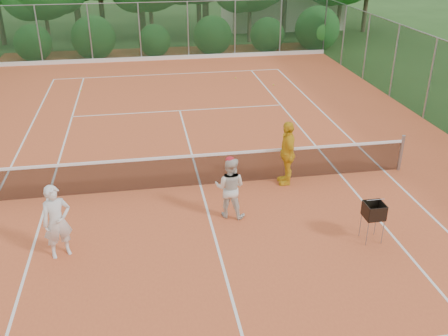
# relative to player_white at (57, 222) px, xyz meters

# --- Properties ---
(ground) EXTENTS (120.00, 120.00, 0.00)m
(ground) POSITION_rel_player_white_xyz_m (3.42, 2.71, -0.87)
(ground) COLOR #224518
(ground) RESTS_ON ground
(clay_court) EXTENTS (18.00, 36.00, 0.02)m
(clay_court) POSITION_rel_player_white_xyz_m (3.42, 2.71, -0.86)
(clay_court) COLOR #CF5C2F
(clay_court) RESTS_ON ground
(club_building) EXTENTS (8.00, 5.00, 3.00)m
(club_building) POSITION_rel_player_white_xyz_m (12.42, 26.71, 0.63)
(club_building) COLOR beige
(club_building) RESTS_ON ground
(tennis_net) EXTENTS (11.97, 0.10, 1.10)m
(tennis_net) POSITION_rel_player_white_xyz_m (3.42, 2.71, -0.34)
(tennis_net) COLOR gray
(tennis_net) RESTS_ON clay_court
(player_white) EXTENTS (0.72, 0.61, 1.69)m
(player_white) POSITION_rel_player_white_xyz_m (0.00, 0.00, 0.00)
(player_white) COLOR silver
(player_white) RESTS_ON clay_court
(player_center_grp) EXTENTS (0.94, 0.85, 1.61)m
(player_center_grp) POSITION_rel_player_white_xyz_m (3.94, 1.00, -0.05)
(player_center_grp) COLOR silver
(player_center_grp) RESTS_ON clay_court
(player_yellow) EXTENTS (0.55, 1.11, 1.83)m
(player_yellow) POSITION_rel_player_white_xyz_m (5.82, 2.50, 0.07)
(player_yellow) COLOR gold
(player_yellow) RESTS_ON clay_court
(ball_hopper) EXTENTS (0.42, 0.42, 0.96)m
(ball_hopper) POSITION_rel_player_white_xyz_m (6.94, -0.61, -0.09)
(ball_hopper) COLOR gray
(ball_hopper) RESTS_ON clay_court
(stray_ball_a) EXTENTS (0.07, 0.07, 0.07)m
(stray_ball_a) POSITION_rel_player_white_xyz_m (-0.64, 12.41, -0.81)
(stray_ball_a) COLOR #C2CE30
(stray_ball_a) RESTS_ON clay_court
(stray_ball_b) EXTENTS (0.07, 0.07, 0.07)m
(stray_ball_b) POSITION_rel_player_white_xyz_m (6.46, 13.27, -0.81)
(stray_ball_b) COLOR gold
(stray_ball_b) RESTS_ON clay_court
(stray_ball_c) EXTENTS (0.07, 0.07, 0.07)m
(stray_ball_c) POSITION_rel_player_white_xyz_m (7.95, 11.83, -0.81)
(stray_ball_c) COLOR gold
(stray_ball_c) RESTS_ON clay_court
(court_markings) EXTENTS (11.03, 23.83, 0.01)m
(court_markings) POSITION_rel_player_white_xyz_m (3.42, 2.71, -0.84)
(court_markings) COLOR white
(court_markings) RESTS_ON clay_court
(fence_back) EXTENTS (18.07, 0.07, 3.00)m
(fence_back) POSITION_rel_player_white_xyz_m (3.42, 17.71, 0.65)
(fence_back) COLOR #19381E
(fence_back) RESTS_ON clay_court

